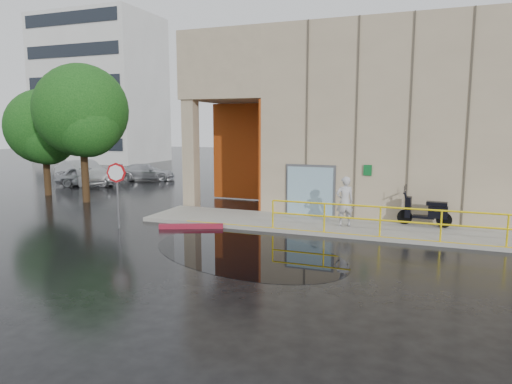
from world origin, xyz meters
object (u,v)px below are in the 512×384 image
stop_sign (117,181)px  car_c (146,172)px  person (345,201)px  tree_far (45,130)px  tree_near (83,114)px  car_b (83,172)px  scooter (426,203)px  red_curb (191,226)px  car_a (87,176)px

stop_sign → car_c: size_ratio=0.62×
person → tree_far: tree_far is taller
car_c → tree_near: (2.53, -8.87, 3.80)m
person → car_b: size_ratio=0.38×
tree_near → person: bearing=-6.9°
person → car_c: bearing=-63.5°
person → car_b: bearing=-51.1°
scooter → tree_far: 19.79m
stop_sign → car_b: (-10.26, 9.84, -1.02)m
red_curb → car_c: size_ratio=0.60×
person → scooter: size_ratio=0.95×
scooter → red_curb: scooter is taller
scooter → tree_far: (-19.55, 1.62, 2.60)m
scooter → car_c: scooter is taller
car_c → tree_far: tree_far is taller
stop_sign → car_b: size_ratio=0.51×
person → car_a: (-17.48, 6.63, -0.44)m
person → car_c: person is taller
tree_near → red_curb: bearing=-23.6°
tree_near → scooter: bearing=-1.8°
person → scooter: bearing=171.4°
scooter → red_curb: bearing=-155.9°
tree_far → red_curb: bearing=-21.7°
car_c → tree_near: 9.98m
red_curb → tree_far: tree_far is taller
car_a → car_c: car_a is taller
scooter → stop_sign: 11.49m
car_a → car_b: (-0.79, 0.50, 0.16)m
tree_far → car_b: bearing=108.9°
scooter → car_a: scooter is taller
car_a → car_b: bearing=38.5°
person → car_a: bearing=-50.6°
stop_sign → car_a: 13.35m
tree_far → car_a: bearing=100.5°
person → car_c: size_ratio=0.46×
scooter → car_a: (-20.28, 5.54, -0.37)m
scooter → person: bearing=-154.0°
stop_sign → person: bearing=26.1°
scooter → stop_sign: bearing=-155.8°
car_a → tree_near: bearing=-158.4°
car_b → car_c: bearing=-14.3°
person → scooter: 3.00m
stop_sign → car_c: bearing=127.6°
stop_sign → red_curb: 3.24m
stop_sign → red_curb: bearing=27.0°
car_b → tree_near: (5.12, -5.55, 3.59)m
car_a → car_c: size_ratio=0.93×
person → tree_far: (-16.75, 2.71, 2.53)m
stop_sign → car_c: (-7.67, 13.17, -1.23)m
person → red_curb: bearing=-11.5°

